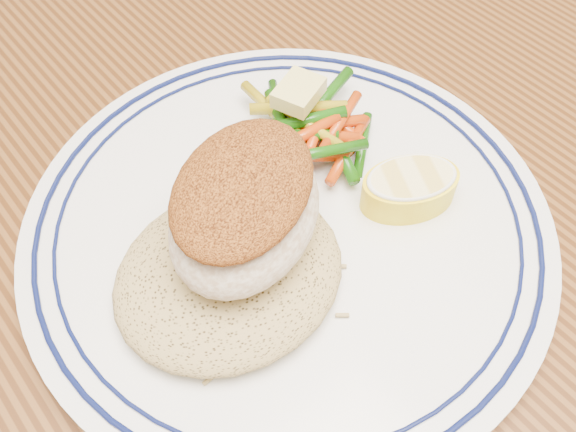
% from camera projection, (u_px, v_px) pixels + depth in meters
% --- Properties ---
extents(dining_table, '(1.50, 0.90, 0.75)m').
position_uv_depth(dining_table, '(372.00, 314.00, 0.45)').
color(dining_table, '#43230D').
rests_on(dining_table, ground).
extents(plate, '(0.30, 0.30, 0.02)m').
position_uv_depth(plate, '(288.00, 227.00, 0.37)').
color(plate, white).
rests_on(plate, dining_table).
extents(rice_pilaf, '(0.12, 0.11, 0.02)m').
position_uv_depth(rice_pilaf, '(229.00, 270.00, 0.33)').
color(rice_pilaf, '#A28A51').
rests_on(rice_pilaf, plate).
extents(fish_fillet, '(0.12, 0.11, 0.05)m').
position_uv_depth(fish_fillet, '(245.00, 207.00, 0.31)').
color(fish_fillet, beige).
rests_on(fish_fillet, rice_pilaf).
extents(vegetable_pile, '(0.10, 0.10, 0.03)m').
position_uv_depth(vegetable_pile, '(307.00, 128.00, 0.39)').
color(vegetable_pile, '#B93809').
rests_on(vegetable_pile, plate).
extents(butter_pat, '(0.04, 0.03, 0.01)m').
position_uv_depth(butter_pat, '(299.00, 92.00, 0.37)').
color(butter_pat, '#E2D66E').
rests_on(butter_pat, vegetable_pile).
extents(lemon_wedge, '(0.07, 0.07, 0.02)m').
position_uv_depth(lemon_wedge, '(410.00, 187.00, 0.36)').
color(lemon_wedge, yellow).
rests_on(lemon_wedge, plate).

